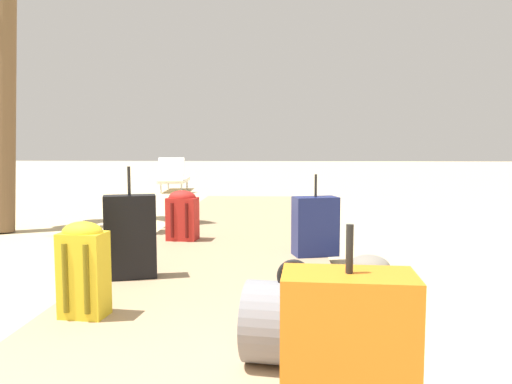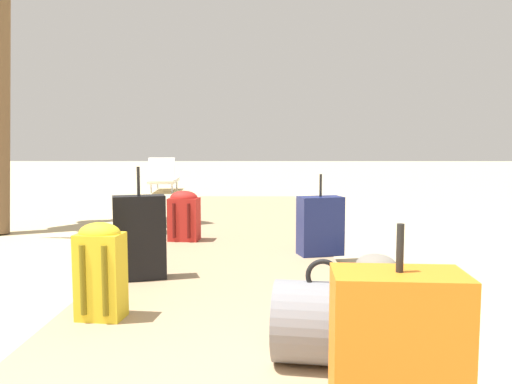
{
  "view_description": "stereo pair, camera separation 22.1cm",
  "coord_description": "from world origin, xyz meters",
  "px_view_note": "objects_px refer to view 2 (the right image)",
  "views": [
    {
      "loc": [
        0.51,
        -0.9,
        1.1
      ],
      "look_at": [
        0.22,
        5.02,
        0.55
      ],
      "focal_mm": 35.22,
      "sensor_mm": 36.0,
      "label": 1
    },
    {
      "loc": [
        0.29,
        -0.91,
        1.1
      ],
      "look_at": [
        0.22,
        5.02,
        0.55
      ],
      "focal_mm": 35.22,
      "sensor_mm": 36.0,
      "label": 2
    }
  ],
  "objects_px": {
    "backpack_yellow": "(100,269)",
    "suitcase_navy": "(320,226)",
    "suitcase_black": "(140,237)",
    "suitcase_orange": "(397,366)",
    "duffel_bag_grey": "(322,322)",
    "backpack_red": "(184,214)",
    "lounge_chair": "(164,178)"
  },
  "relations": [
    {
      "from": "backpack_yellow",
      "to": "suitcase_navy",
      "type": "bearing_deg",
      "value": 49.65
    },
    {
      "from": "suitcase_black",
      "to": "suitcase_orange",
      "type": "distance_m",
      "value": 2.59
    },
    {
      "from": "suitcase_navy",
      "to": "duffel_bag_grey",
      "type": "xyz_separation_m",
      "value": [
        -0.26,
        -2.35,
        -0.08
      ]
    },
    {
      "from": "suitcase_black",
      "to": "backpack_red",
      "type": "distance_m",
      "value": 1.57
    },
    {
      "from": "backpack_yellow",
      "to": "backpack_red",
      "type": "height_order",
      "value": "backpack_yellow"
    },
    {
      "from": "suitcase_navy",
      "to": "lounge_chair",
      "type": "distance_m",
      "value": 7.8
    },
    {
      "from": "backpack_red",
      "to": "suitcase_black",
      "type": "bearing_deg",
      "value": -93.51
    },
    {
      "from": "backpack_yellow",
      "to": "duffel_bag_grey",
      "type": "distance_m",
      "value": 1.37
    },
    {
      "from": "lounge_chair",
      "to": "backpack_red",
      "type": "bearing_deg",
      "value": -77.06
    },
    {
      "from": "backpack_yellow",
      "to": "suitcase_navy",
      "type": "height_order",
      "value": "suitcase_navy"
    },
    {
      "from": "duffel_bag_grey",
      "to": "lounge_chair",
      "type": "relative_size",
      "value": 0.33
    },
    {
      "from": "duffel_bag_grey",
      "to": "lounge_chair",
      "type": "bearing_deg",
      "value": 105.32
    },
    {
      "from": "suitcase_black",
      "to": "lounge_chair",
      "type": "relative_size",
      "value": 0.56
    },
    {
      "from": "backpack_red",
      "to": "lounge_chair",
      "type": "distance_m",
      "value": 6.72
    },
    {
      "from": "duffel_bag_grey",
      "to": "backpack_red",
      "type": "xyz_separation_m",
      "value": [
        -1.12,
        3.04,
        0.09
      ]
    },
    {
      "from": "suitcase_orange",
      "to": "lounge_chair",
      "type": "bearing_deg",
      "value": 105.09
    },
    {
      "from": "suitcase_navy",
      "to": "suitcase_black",
      "type": "height_order",
      "value": "suitcase_black"
    },
    {
      "from": "backpack_yellow",
      "to": "duffel_bag_grey",
      "type": "height_order",
      "value": "backpack_yellow"
    },
    {
      "from": "backpack_yellow",
      "to": "suitcase_black",
      "type": "distance_m",
      "value": 0.88
    },
    {
      "from": "suitcase_black",
      "to": "backpack_red",
      "type": "bearing_deg",
      "value": 86.49
    },
    {
      "from": "suitcase_navy",
      "to": "suitcase_black",
      "type": "xyz_separation_m",
      "value": [
        -1.48,
        -0.88,
        0.05
      ]
    },
    {
      "from": "duffel_bag_grey",
      "to": "lounge_chair",
      "type": "xyz_separation_m",
      "value": [
        -2.63,
        9.59,
        0.05
      ]
    },
    {
      "from": "suitcase_black",
      "to": "backpack_red",
      "type": "height_order",
      "value": "suitcase_black"
    },
    {
      "from": "backpack_yellow",
      "to": "lounge_chair",
      "type": "bearing_deg",
      "value": 98.79
    },
    {
      "from": "backpack_yellow",
      "to": "suitcase_orange",
      "type": "xyz_separation_m",
      "value": [
        1.39,
        -1.31,
        0.01
      ]
    },
    {
      "from": "suitcase_navy",
      "to": "duffel_bag_grey",
      "type": "distance_m",
      "value": 2.36
    },
    {
      "from": "duffel_bag_grey",
      "to": "suitcase_black",
      "type": "bearing_deg",
      "value": 129.66
    },
    {
      "from": "suitcase_orange",
      "to": "suitcase_navy",
      "type": "bearing_deg",
      "value": 88.0
    },
    {
      "from": "backpack_yellow",
      "to": "suitcase_orange",
      "type": "bearing_deg",
      "value": -43.35
    },
    {
      "from": "duffel_bag_grey",
      "to": "suitcase_orange",
      "type": "xyz_separation_m",
      "value": [
        0.15,
        -0.72,
        0.12
      ]
    },
    {
      "from": "suitcase_navy",
      "to": "suitcase_orange",
      "type": "xyz_separation_m",
      "value": [
        -0.11,
        -3.07,
        0.04
      ]
    },
    {
      "from": "backpack_yellow",
      "to": "suitcase_black",
      "type": "bearing_deg",
      "value": 88.94
    }
  ]
}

